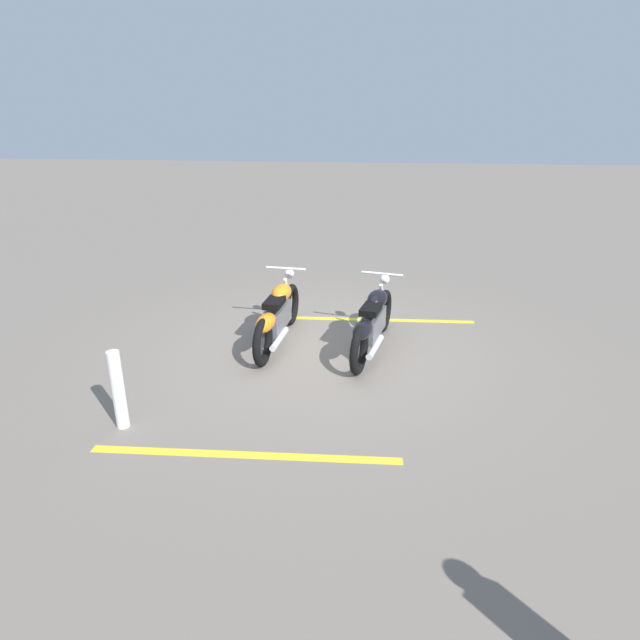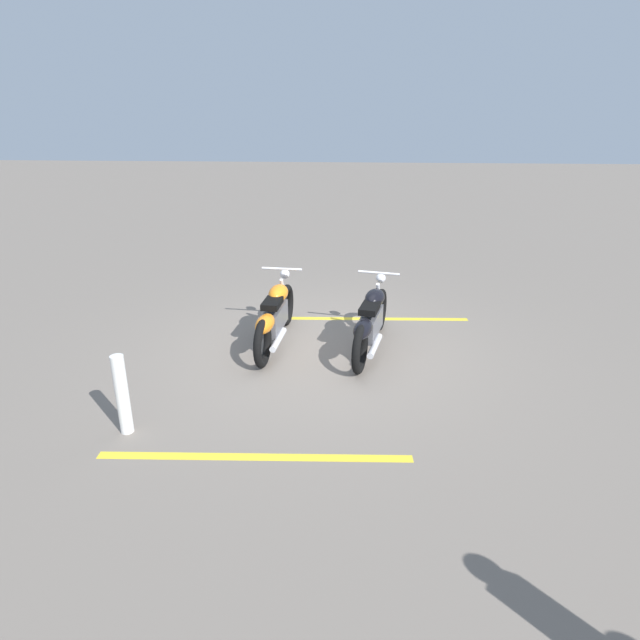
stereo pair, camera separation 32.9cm
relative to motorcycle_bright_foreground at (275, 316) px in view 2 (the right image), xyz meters
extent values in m
plane|color=slate|center=(0.11, 0.71, -0.46)|extent=(60.00, 60.00, 0.00)
torus|color=black|center=(-0.84, 0.07, -0.13)|extent=(0.68, 0.17, 0.67)
torus|color=black|center=(0.72, -0.06, -0.13)|extent=(0.68, 0.17, 0.67)
cube|color=#59595E|center=(-0.01, 0.00, -0.04)|extent=(0.86, 0.29, 0.32)
ellipsoid|color=orange|center=(-0.28, 0.02, 0.26)|extent=(0.54, 0.32, 0.24)
ellipsoid|color=orange|center=(0.56, -0.05, 0.10)|extent=(0.58, 0.29, 0.22)
cube|color=black|center=(0.12, -0.01, 0.24)|extent=(0.46, 0.28, 0.09)
cylinder|color=silver|center=(-0.61, 0.05, 0.13)|extent=(0.27, 0.08, 0.56)
cylinder|color=silver|center=(-0.56, 0.04, 0.56)|extent=(0.09, 0.62, 0.04)
sphere|color=silver|center=(-0.76, 0.06, 0.42)|extent=(0.15, 0.15, 0.15)
cylinder|color=silver|center=(0.40, 0.10, -0.20)|extent=(0.71, 0.15, 0.09)
torus|color=black|center=(-0.71, 1.57, -0.13)|extent=(0.68, 0.24, 0.67)
torus|color=black|center=(0.82, 1.25, -0.13)|extent=(0.68, 0.24, 0.67)
cube|color=#59595E|center=(0.10, 1.40, -0.04)|extent=(0.87, 0.39, 0.32)
ellipsoid|color=black|center=(-0.16, 1.46, 0.26)|extent=(0.57, 0.38, 0.24)
ellipsoid|color=black|center=(0.66, 1.28, 0.10)|extent=(0.60, 0.35, 0.22)
cube|color=black|center=(0.23, 1.37, 0.24)|extent=(0.48, 0.32, 0.09)
cylinder|color=silver|center=(-0.48, 1.52, 0.13)|extent=(0.27, 0.11, 0.56)
cylinder|color=silver|center=(-0.44, 1.51, 0.56)|extent=(0.16, 0.61, 0.04)
sphere|color=silver|center=(-0.63, 1.55, 0.42)|extent=(0.15, 0.15, 0.15)
cylinder|color=silver|center=(0.52, 1.46, -0.20)|extent=(0.70, 0.23, 0.09)
cylinder|color=white|center=(2.43, -1.28, -0.01)|extent=(0.14, 0.14, 0.91)
cube|color=yellow|center=(-1.17, 1.46, -0.46)|extent=(0.28, 3.20, 0.01)
cube|color=yellow|center=(2.80, 0.19, -0.46)|extent=(0.28, 3.20, 0.01)
camera|label=1|loc=(7.31, 1.50, 2.83)|focal=30.36mm
camera|label=2|loc=(7.34, 1.17, 2.83)|focal=30.36mm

